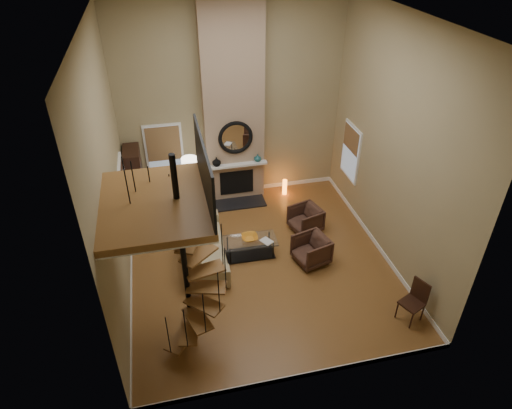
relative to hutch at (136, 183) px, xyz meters
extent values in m
cube|color=#9C6832|center=(2.74, -2.78, -0.95)|extent=(6.00, 6.50, 0.01)
cube|color=#9C8D64|center=(2.74, 0.47, 1.80)|extent=(6.00, 0.02, 5.50)
cube|color=#9C8D64|center=(2.74, -6.03, 1.80)|extent=(6.00, 0.02, 5.50)
cube|color=#9C8D64|center=(-0.26, -2.78, 1.80)|extent=(0.02, 6.50, 5.50)
cube|color=#9C8D64|center=(5.74, -2.78, 1.80)|extent=(0.02, 6.50, 5.50)
cube|color=silver|center=(2.74, -2.78, 4.54)|extent=(6.00, 6.50, 0.01)
cube|color=white|center=(2.74, 0.46, -0.89)|extent=(6.00, 0.02, 0.12)
cube|color=white|center=(2.74, -6.02, -0.89)|extent=(6.00, 0.02, 0.12)
cube|color=white|center=(-0.25, -2.78, -0.89)|extent=(0.02, 6.50, 0.12)
cube|color=white|center=(5.73, -2.78, -0.89)|extent=(0.02, 6.50, 0.12)
cube|color=#A08268|center=(2.74, 0.28, 1.80)|extent=(1.60, 0.38, 5.50)
cube|color=black|center=(2.74, -0.21, -0.93)|extent=(1.50, 0.60, 0.04)
cube|color=black|center=(2.74, 0.08, -0.40)|extent=(0.95, 0.02, 0.72)
cube|color=white|center=(2.74, 0.00, 0.20)|extent=(1.70, 0.18, 0.06)
torus|color=black|center=(2.74, 0.06, 1.00)|extent=(0.94, 0.10, 0.94)
cylinder|color=white|center=(2.74, 0.07, 1.00)|extent=(0.80, 0.01, 0.80)
imported|color=black|center=(2.19, 0.04, 0.35)|extent=(0.24, 0.24, 0.25)
imported|color=#174E53|center=(3.34, 0.04, 0.33)|extent=(0.20, 0.20, 0.21)
cube|color=white|center=(0.84, 0.45, 0.65)|extent=(1.02, 0.04, 1.52)
cube|color=#8C9EB2|center=(0.84, 0.43, 0.65)|extent=(0.90, 0.01, 1.40)
cube|color=olive|center=(0.84, 0.41, 0.86)|extent=(0.90, 0.01, 0.98)
cube|color=white|center=(5.72, -0.78, 0.65)|extent=(0.04, 1.02, 1.52)
cube|color=#8C9EB2|center=(5.70, -0.78, 0.65)|extent=(0.01, 0.90, 1.40)
cube|color=olive|center=(5.68, -0.78, 1.03)|extent=(0.01, 0.90, 0.63)
cube|color=white|center=(-0.23, -0.98, 0.10)|extent=(0.06, 1.05, 2.16)
cube|color=black|center=(-0.19, -0.98, 0.07)|extent=(0.05, 0.90, 2.05)
cube|color=#8C9EB2|center=(-0.16, -0.98, 0.50)|extent=(0.01, 0.60, 0.90)
cube|color=brown|center=(0.59, -4.58, 2.23)|extent=(1.70, 2.20, 0.12)
cube|color=white|center=(0.59, -4.58, 2.16)|extent=(1.70, 2.20, 0.03)
cube|color=black|center=(1.41, -4.58, 2.76)|extent=(0.04, 2.20, 0.94)
cylinder|color=black|center=(0.94, -4.58, 1.06)|extent=(0.10, 0.10, 4.02)
cube|color=brown|center=(0.72, -4.86, -0.69)|extent=(0.71, 0.78, 0.04)
cylinder|color=black|center=(0.50, -5.14, -0.22)|extent=(0.02, 0.02, 0.94)
cube|color=brown|center=(0.88, -4.93, -0.43)|extent=(0.46, 0.77, 0.04)
cylinder|color=black|center=(0.82, -5.28, 0.04)|extent=(0.02, 0.02, 0.94)
cube|color=brown|center=(1.05, -4.92, -0.17)|extent=(0.55, 0.79, 0.04)
cylinder|color=black|center=(1.16, -5.26, 0.30)|extent=(0.02, 0.02, 0.94)
cube|color=brown|center=(1.20, -4.83, 0.09)|extent=(0.75, 0.74, 0.04)
cylinder|color=black|center=(1.46, -5.08, 0.56)|extent=(0.02, 0.02, 0.94)
cube|color=brown|center=(1.29, -4.67, 0.35)|extent=(0.79, 0.53, 0.04)
cylinder|color=black|center=(1.63, -4.77, 0.82)|extent=(0.02, 0.02, 0.94)
cube|color=brown|center=(1.29, -4.50, 0.61)|extent=(0.77, 0.48, 0.04)
cylinder|color=black|center=(1.65, -4.43, 1.08)|extent=(0.02, 0.02, 0.94)
cube|color=brown|center=(1.22, -4.34, 0.87)|extent=(0.77, 0.72, 0.04)
cylinder|color=black|center=(1.49, -4.11, 1.34)|extent=(0.02, 0.02, 0.94)
cube|color=brown|center=(1.08, -4.24, 1.13)|extent=(0.58, 0.79, 0.04)
cylinder|color=black|center=(1.21, -3.91, 1.60)|extent=(0.02, 0.02, 0.94)
cube|color=brown|center=(0.90, -4.22, 1.39)|extent=(0.41, 0.75, 0.04)
cylinder|color=black|center=(0.87, -3.86, 1.86)|extent=(0.02, 0.02, 0.94)
cube|color=brown|center=(0.74, -4.28, 1.65)|extent=(0.68, 0.79, 0.04)
cylinder|color=black|center=(0.54, -3.98, 2.12)|extent=(0.02, 0.02, 0.94)
cube|color=brown|center=(0.62, -4.41, 1.91)|extent=(0.80, 0.64, 0.04)
cylinder|color=black|center=(0.31, -4.24, 2.38)|extent=(0.02, 0.02, 0.94)
cube|color=brown|center=(0.58, -4.58, 2.17)|extent=(0.72, 0.34, 0.04)
cylinder|color=black|center=(0.22, -4.58, 2.64)|extent=(0.02, 0.02, 0.94)
cube|color=black|center=(0.00, 0.00, 0.00)|extent=(0.41, 0.88, 1.96)
imported|color=tan|center=(1.47, -2.27, -0.55)|extent=(1.05, 2.49, 0.72)
imported|color=#462A20|center=(4.25, -1.79, -0.60)|extent=(0.91, 0.90, 0.67)
imported|color=#462A20|center=(4.00, -3.01, -0.60)|extent=(0.92, 0.91, 0.69)
cube|color=silver|center=(2.58, -2.47, -0.51)|extent=(1.28, 0.66, 0.02)
cube|color=black|center=(2.58, -2.47, -0.92)|extent=(1.18, 0.55, 0.02)
cylinder|color=black|center=(2.05, -2.68, -0.73)|extent=(0.03, 0.03, 0.47)
cylinder|color=black|center=(3.09, -2.70, -0.73)|extent=(0.03, 0.03, 0.47)
cylinder|color=black|center=(2.06, -2.24, -0.73)|extent=(0.03, 0.03, 0.47)
cylinder|color=black|center=(3.10, -2.26, -0.73)|extent=(0.03, 0.03, 0.47)
imported|color=orange|center=(2.58, -2.42, -0.45)|extent=(0.39, 0.39, 0.10)
imported|color=gray|center=(2.93, -2.62, -0.49)|extent=(0.34, 0.36, 0.03)
cylinder|color=black|center=(1.44, -0.38, -0.93)|extent=(0.38, 0.38, 0.03)
cylinder|color=black|center=(1.44, -0.38, -0.15)|extent=(0.04, 0.04, 1.64)
cylinder|color=#F2E5C6|center=(1.44, -0.38, 0.60)|extent=(0.42, 0.42, 0.34)
cylinder|color=orange|center=(4.15, 0.01, -0.70)|extent=(0.13, 0.13, 0.46)
cube|color=black|center=(5.32, -5.18, -0.51)|extent=(0.54, 0.54, 0.05)
cube|color=black|center=(5.51, -5.10, -0.25)|extent=(0.19, 0.37, 0.48)
cylinder|color=black|center=(5.23, -5.42, -0.74)|extent=(0.04, 0.04, 0.39)
cylinder|color=black|center=(5.56, -5.27, -0.74)|extent=(0.04, 0.04, 0.39)
cylinder|color=black|center=(5.08, -5.09, -0.74)|extent=(0.04, 0.04, 0.39)
cylinder|color=black|center=(5.41, -4.94, -0.74)|extent=(0.04, 0.04, 0.39)
camera|label=1|loc=(0.84, -10.67, 6.17)|focal=31.37mm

